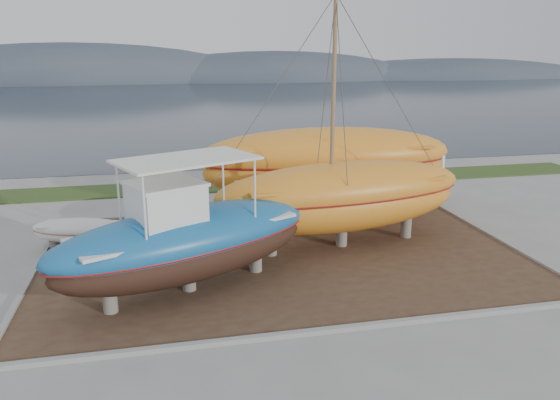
{
  "coord_description": "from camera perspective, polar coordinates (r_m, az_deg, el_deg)",
  "views": [
    {
      "loc": [
        -4.39,
        -15.32,
        7.77
      ],
      "look_at": [
        -0.15,
        4.0,
        2.24
      ],
      "focal_mm": 35.0,
      "sensor_mm": 36.0,
      "label": 1
    }
  ],
  "objects": [
    {
      "name": "ground",
      "position": [
        17.73,
        3.29,
        -10.4
      ],
      "size": [
        140.0,
        140.0,
        0.0
      ],
      "primitive_type": "plane",
      "color": "gray",
      "rests_on": "ground"
    },
    {
      "name": "dirt_patch",
      "position": [
        21.27,
        0.39,
        -5.71
      ],
      "size": [
        18.0,
        12.0,
        0.06
      ],
      "primitive_type": "cube",
      "color": "#422D1E",
      "rests_on": "ground"
    },
    {
      "name": "curb_frame",
      "position": [
        21.25,
        0.39,
        -5.6
      ],
      "size": [
        18.6,
        12.6,
        0.15
      ],
      "primitive_type": null,
      "color": "gray",
      "rests_on": "ground"
    },
    {
      "name": "grass_strip",
      "position": [
        32.07,
        -4.15,
        1.65
      ],
      "size": [
        44.0,
        3.0,
        0.08
      ],
      "primitive_type": "cube",
      "color": "#284219",
      "rests_on": "ground"
    },
    {
      "name": "sea",
      "position": [
        85.78,
        -9.55,
        10.23
      ],
      "size": [
        260.0,
        100.0,
        0.04
      ],
      "primitive_type": null,
      "color": "#17232E",
      "rests_on": "ground"
    },
    {
      "name": "mountain_ridge",
      "position": [
        140.6,
        -10.82,
        12.2
      ],
      "size": [
        200.0,
        36.0,
        20.0
      ],
      "primitive_type": null,
      "color": "#333D49",
      "rests_on": "ground"
    },
    {
      "name": "blue_caique",
      "position": [
        17.71,
        -9.75,
        -2.71
      ],
      "size": [
        9.55,
        6.38,
        4.41
      ],
      "primitive_type": null,
      "rotation": [
        0.0,
        0.0,
        0.42
      ],
      "color": "#19629C",
      "rests_on": "dirt_patch"
    },
    {
      "name": "white_dinghy",
      "position": [
        23.05,
        -20.04,
        -3.36
      ],
      "size": [
        4.12,
        2.39,
        1.17
      ],
      "primitive_type": null,
      "rotation": [
        0.0,
        0.0,
        -0.26
      ],
      "color": "silver",
      "rests_on": "dirt_patch"
    },
    {
      "name": "orange_sailboat",
      "position": [
        21.1,
        6.82,
        7.54
      ],
      "size": [
        10.77,
        4.48,
        9.56
      ],
      "primitive_type": null,
      "rotation": [
        0.0,
        0.0,
        0.14
      ],
      "color": "orange",
      "rests_on": "dirt_patch"
    },
    {
      "name": "orange_bare_hull",
      "position": [
        26.12,
        4.86,
        2.96
      ],
      "size": [
        12.35,
        4.1,
        4.01
      ],
      "primitive_type": null,
      "rotation": [
        0.0,
        0.0,
        -0.04
      ],
      "color": "orange",
      "rests_on": "dirt_patch"
    }
  ]
}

